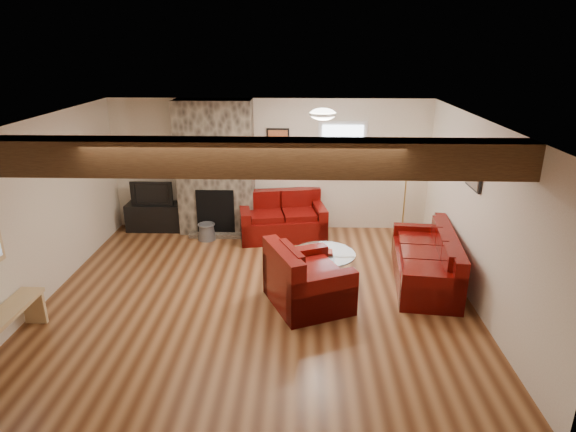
{
  "coord_description": "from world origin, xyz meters",
  "views": [
    {
      "loc": [
        0.62,
        -6.17,
        3.43
      ],
      "look_at": [
        0.41,
        0.4,
        1.07
      ],
      "focal_mm": 30.0,
      "sensor_mm": 36.0,
      "label": 1
    }
  ],
  "objects_px": {
    "sofa_three": "(425,258)",
    "coffee_table": "(323,267)",
    "tv_cabinet": "(155,217)",
    "floor_lamp": "(408,166)",
    "loveseat": "(282,216)",
    "armchair_red": "(308,275)",
    "television": "(153,192)"
  },
  "relations": [
    {
      "from": "armchair_red",
      "to": "coffee_table",
      "type": "bearing_deg",
      "value": -42.65
    },
    {
      "from": "loveseat",
      "to": "armchair_red",
      "type": "height_order",
      "value": "armchair_red"
    },
    {
      "from": "armchair_red",
      "to": "tv_cabinet",
      "type": "bearing_deg",
      "value": 23.38
    },
    {
      "from": "sofa_three",
      "to": "tv_cabinet",
      "type": "bearing_deg",
      "value": -106.53
    },
    {
      "from": "coffee_table",
      "to": "television",
      "type": "bearing_deg",
      "value": 146.83
    },
    {
      "from": "sofa_three",
      "to": "tv_cabinet",
      "type": "height_order",
      "value": "sofa_three"
    },
    {
      "from": "tv_cabinet",
      "to": "coffee_table",
      "type": "bearing_deg",
      "value": -33.17
    },
    {
      "from": "sofa_three",
      "to": "television",
      "type": "xyz_separation_m",
      "value": [
        -4.72,
        2.02,
        0.37
      ]
    },
    {
      "from": "sofa_three",
      "to": "television",
      "type": "height_order",
      "value": "television"
    },
    {
      "from": "floor_lamp",
      "to": "sofa_three",
      "type": "bearing_deg",
      "value": -91.72
    },
    {
      "from": "loveseat",
      "to": "tv_cabinet",
      "type": "xyz_separation_m",
      "value": [
        -2.49,
        0.3,
        -0.15
      ]
    },
    {
      "from": "loveseat",
      "to": "television",
      "type": "bearing_deg",
      "value": 163.18
    },
    {
      "from": "armchair_red",
      "to": "tv_cabinet",
      "type": "xyz_separation_m",
      "value": [
        -2.95,
        2.76,
        -0.18
      ]
    },
    {
      "from": "television",
      "to": "sofa_three",
      "type": "bearing_deg",
      "value": -23.19
    },
    {
      "from": "loveseat",
      "to": "floor_lamp",
      "type": "distance_m",
      "value": 2.48
    },
    {
      "from": "sofa_three",
      "to": "loveseat",
      "type": "bearing_deg",
      "value": -120.97
    },
    {
      "from": "loveseat",
      "to": "tv_cabinet",
      "type": "bearing_deg",
      "value": 163.18
    },
    {
      "from": "armchair_red",
      "to": "coffee_table",
      "type": "distance_m",
      "value": 0.74
    },
    {
      "from": "tv_cabinet",
      "to": "sofa_three",
      "type": "bearing_deg",
      "value": -23.19
    },
    {
      "from": "coffee_table",
      "to": "television",
      "type": "distance_m",
      "value": 3.84
    },
    {
      "from": "loveseat",
      "to": "coffee_table",
      "type": "bearing_deg",
      "value": -78.52
    },
    {
      "from": "tv_cabinet",
      "to": "floor_lamp",
      "type": "height_order",
      "value": "floor_lamp"
    },
    {
      "from": "tv_cabinet",
      "to": "floor_lamp",
      "type": "distance_m",
      "value": 4.9
    },
    {
      "from": "loveseat",
      "to": "television",
      "type": "relative_size",
      "value": 1.95
    },
    {
      "from": "television",
      "to": "floor_lamp",
      "type": "bearing_deg",
      "value": -0.32
    },
    {
      "from": "coffee_table",
      "to": "tv_cabinet",
      "type": "xyz_separation_m",
      "value": [
        -3.19,
        2.08,
        0.03
      ]
    },
    {
      "from": "sofa_three",
      "to": "loveseat",
      "type": "relative_size",
      "value": 1.29
    },
    {
      "from": "sofa_three",
      "to": "coffee_table",
      "type": "relative_size",
      "value": 2.1
    },
    {
      "from": "coffee_table",
      "to": "floor_lamp",
      "type": "relative_size",
      "value": 0.62
    },
    {
      "from": "sofa_three",
      "to": "coffee_table",
      "type": "height_order",
      "value": "sofa_three"
    },
    {
      "from": "armchair_red",
      "to": "television",
      "type": "height_order",
      "value": "television"
    },
    {
      "from": "sofa_three",
      "to": "floor_lamp",
      "type": "relative_size",
      "value": 1.3
    }
  ]
}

